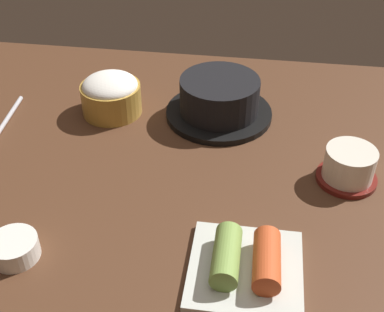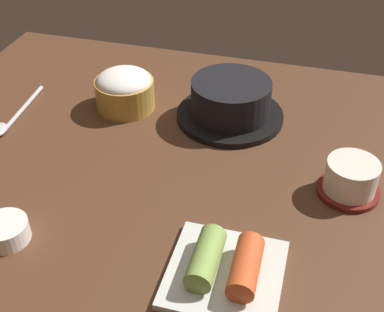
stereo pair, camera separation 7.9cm
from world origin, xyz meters
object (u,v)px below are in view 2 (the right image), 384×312
object	(u,v)px
rice_bowl	(125,89)
tea_cup_with_saucer	(351,179)
stone_pot	(231,101)
spoon	(5,123)
side_bowl_near	(5,231)
kimchi_plate	(225,268)

from	to	relation	value
rice_bowl	tea_cup_with_saucer	distance (cm)	42.87
stone_pot	spoon	size ratio (longest dim) A/B	1.05
stone_pot	spoon	distance (cm)	39.91
side_bowl_near	rice_bowl	bearing A→B (deg)	84.82
kimchi_plate	tea_cup_with_saucer	bearing A→B (deg)	55.03
tea_cup_with_saucer	rice_bowl	bearing A→B (deg)	161.35
kimchi_plate	side_bowl_near	bearing A→B (deg)	-177.07
side_bowl_near	tea_cup_with_saucer	bearing A→B (deg)	26.44
spoon	rice_bowl	bearing A→B (deg)	32.68
rice_bowl	kimchi_plate	size ratio (longest dim) A/B	0.76
stone_pot	side_bowl_near	bearing A→B (deg)	-121.46
spoon	kimchi_plate	bearing A→B (deg)	-26.59
rice_bowl	side_bowl_near	world-z (taller)	rice_bowl
stone_pot	tea_cup_with_saucer	bearing A→B (deg)	-35.60
side_bowl_near	spoon	distance (cm)	28.16
kimchi_plate	stone_pot	bearing A→B (deg)	101.20
rice_bowl	side_bowl_near	xyz separation A→B (cm)	(-3.22, -35.50, -2.22)
tea_cup_with_saucer	stone_pot	bearing A→B (deg)	144.40
rice_bowl	tea_cup_with_saucer	size ratio (longest dim) A/B	1.17
stone_pot	tea_cup_with_saucer	distance (cm)	26.09
tea_cup_with_saucer	kimchi_plate	bearing A→B (deg)	-124.97
side_bowl_near	kimchi_plate	bearing A→B (deg)	2.93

